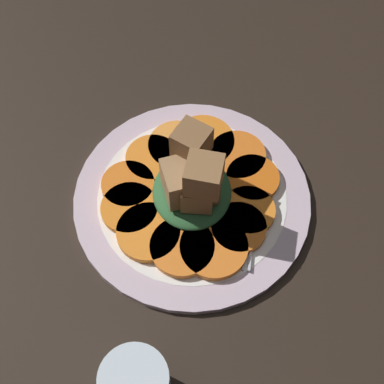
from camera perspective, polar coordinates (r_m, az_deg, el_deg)
name	(u,v)px	position (r cm, az deg, el deg)	size (l,w,h in cm)	color
table_slab	(192,204)	(68.52, 0.00, -1.30)	(120.00, 120.00, 2.00)	black
plate	(192,198)	(67.19, 0.00, -0.68)	(29.65, 29.65, 1.05)	silver
carrot_slice_0	(203,142)	(70.60, 1.17, 5.36)	(8.30, 8.30, 0.92)	orange
carrot_slice_1	(177,146)	(70.25, -1.57, 4.95)	(7.67, 7.67, 0.92)	#F99438
carrot_slice_2	(153,158)	(69.30, -4.23, 3.61)	(6.94, 6.94, 0.92)	orange
carrot_slice_3	(128,185)	(67.46, -6.84, 0.78)	(6.69, 6.69, 0.92)	orange
carrot_slice_4	(129,208)	(65.76, -6.69, -1.74)	(7.04, 7.04, 0.92)	orange
carrot_slice_5	(148,232)	(64.05, -4.67, -4.28)	(7.69, 7.69, 0.92)	orange
carrot_slice_6	(182,247)	(63.04, -1.05, -5.86)	(7.67, 7.67, 0.92)	orange
carrot_slice_7	(214,247)	(63.06, 2.35, -5.89)	(8.09, 8.09, 0.92)	orange
carrot_slice_8	(239,228)	(64.33, 5.01, -3.83)	(6.67, 6.67, 0.92)	orange
carrot_slice_9	(248,211)	(65.51, 6.02, -2.00)	(6.61, 6.61, 0.92)	orange
carrot_slice_10	(253,178)	(67.90, 6.48, 1.45)	(6.77, 6.77, 0.92)	orange
carrot_slice_11	(237,156)	(69.58, 4.84, 3.88)	(7.44, 7.44, 0.92)	orange
center_pile	(193,183)	(63.29, 0.10, 0.96)	(10.80, 9.72, 10.25)	#2D6033
fork	(247,205)	(66.21, 5.92, -1.34)	(18.37, 4.74, 0.40)	silver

